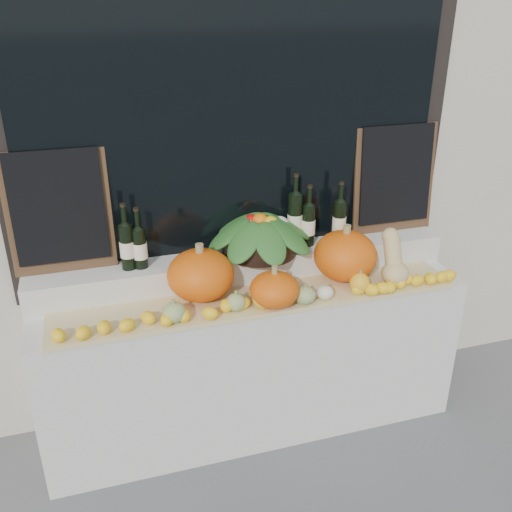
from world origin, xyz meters
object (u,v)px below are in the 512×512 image
at_px(pumpkin_right, 345,256).
at_px(wine_bottle_tall, 295,219).
at_px(produce_bowl, 260,233).
at_px(pumpkin_left, 201,275).
at_px(butternut_squash, 394,262).

bearing_deg(pumpkin_right, wine_bottle_tall, 133.42).
bearing_deg(produce_bowl, pumpkin_right, -23.48).
bearing_deg(pumpkin_right, produce_bowl, 156.52).
relative_size(pumpkin_left, produce_bowl, 0.55).
xyz_separation_m(pumpkin_left, butternut_squash, (1.02, -0.13, -0.01)).
bearing_deg(butternut_squash, pumpkin_right, 152.01).
relative_size(pumpkin_left, pumpkin_right, 1.00).
distance_m(pumpkin_left, wine_bottle_tall, 0.64).
height_order(pumpkin_right, produce_bowl, produce_bowl).
bearing_deg(butternut_squash, pumpkin_left, 172.47).
bearing_deg(pumpkin_left, pumpkin_right, -0.99).
height_order(butternut_squash, produce_bowl, produce_bowl).
xyz_separation_m(pumpkin_right, butternut_squash, (0.23, -0.12, -0.01)).
height_order(pumpkin_right, butternut_squash, butternut_squash).
height_order(pumpkin_right, wine_bottle_tall, wine_bottle_tall).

